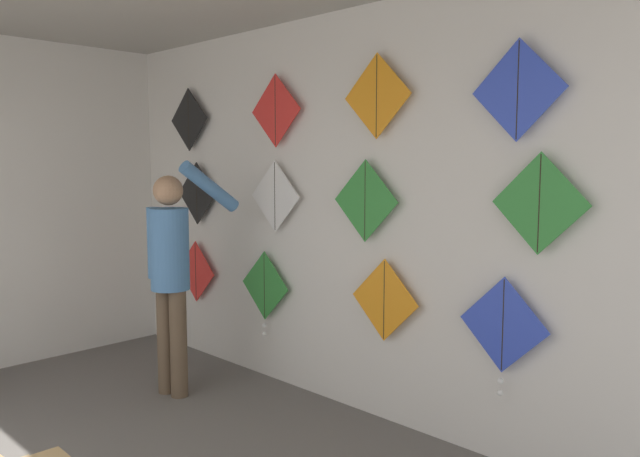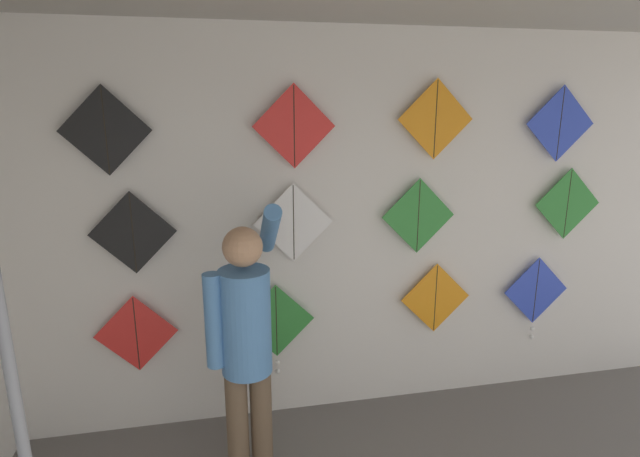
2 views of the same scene
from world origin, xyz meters
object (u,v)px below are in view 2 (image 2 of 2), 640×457
(kite_5, at_px, (294,223))
(kite_11, at_px, (560,124))
(kite_4, at_px, (133,233))
(kite_2, at_px, (435,298))
(kite_0, at_px, (136,334))
(kite_10, at_px, (436,119))
(kite_1, at_px, (276,324))
(kite_6, at_px, (418,216))
(kite_3, at_px, (536,294))
(shopkeeper, at_px, (246,340))
(kite_7, at_px, (567,204))
(kite_9, at_px, (294,126))
(kite_8, at_px, (105,131))

(kite_5, bearing_deg, kite_11, 0.00)
(kite_4, bearing_deg, kite_2, 0.00)
(kite_0, xyz_separation_m, kite_10, (2.10, 0.00, 1.42))
(kite_1, xyz_separation_m, kite_6, (1.05, 0.00, 0.75))
(kite_1, distance_m, kite_3, 2.08)
(kite_6, bearing_deg, kite_3, -0.04)
(shopkeeper, relative_size, kite_0, 3.19)
(kite_6, relative_size, kite_11, 1.00)
(kite_7, bearing_deg, kite_3, -179.79)
(shopkeeper, xyz_separation_m, kite_2, (1.47, 0.70, -0.15))
(kite_2, xyz_separation_m, kite_4, (-2.14, 0.00, 0.63))
(shopkeeper, xyz_separation_m, kite_7, (2.52, 0.70, 0.54))
(kite_4, bearing_deg, kite_1, -0.04)
(kite_4, height_order, kite_9, kite_9)
(kite_0, xyz_separation_m, kite_6, (2.01, 0.00, 0.73))
(shopkeeper, distance_m, kite_7, 2.67)
(kite_0, distance_m, kite_10, 2.54)
(kite_6, relative_size, kite_7, 1.00)
(kite_10, bearing_deg, kite_4, 180.00)
(shopkeeper, xyz_separation_m, kite_10, (1.39, 0.70, 1.19))
(kite_0, relative_size, kite_3, 0.80)
(kite_8, bearing_deg, kite_9, 0.00)
(shopkeeper, height_order, kite_6, kite_6)
(shopkeeper, height_order, kite_2, shopkeeper)
(kite_8, bearing_deg, kite_1, -0.04)
(kite_0, distance_m, kite_5, 1.31)
(shopkeeper, height_order, kite_11, kite_11)
(kite_2, distance_m, kite_11, 1.58)
(kite_2, height_order, kite_6, kite_6)
(kite_11, bearing_deg, kite_7, 0.00)
(kite_3, relative_size, kite_11, 1.25)
(kite_7, bearing_deg, kite_0, 180.00)
(kite_6, xyz_separation_m, kite_10, (0.09, 0.00, 0.69))
(kite_5, height_order, kite_8, kite_8)
(kite_10, bearing_deg, kite_3, -0.04)
(kite_11, bearing_deg, kite_6, 180.00)
(kite_5, xyz_separation_m, kite_6, (0.91, 0.00, 0.01))
(kite_3, height_order, kite_5, kite_5)
(kite_0, bearing_deg, kite_4, 0.00)
(kite_4, height_order, kite_10, kite_10)
(kite_6, bearing_deg, kite_1, -179.96)
(kite_6, bearing_deg, kite_5, 180.00)
(kite_3, xyz_separation_m, kite_7, (0.19, 0.00, 0.72))
(kite_2, relative_size, kite_3, 0.80)
(kite_3, bearing_deg, kite_1, 180.00)
(kite_7, distance_m, kite_11, 0.62)
(kite_4, xyz_separation_m, kite_10, (2.06, 0.00, 0.71))
(kite_8, bearing_deg, kite_5, 0.00)
(kite_2, height_order, kite_3, kite_2)
(kite_2, bearing_deg, shopkeeper, -154.67)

